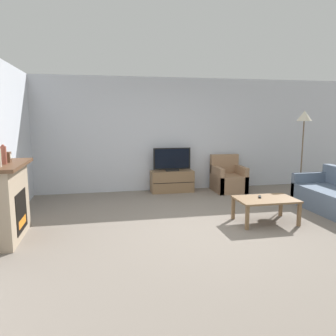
# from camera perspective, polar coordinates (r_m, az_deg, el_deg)

# --- Properties ---
(ground_plane) EXTENTS (24.00, 24.00, 0.00)m
(ground_plane) POSITION_cam_1_polar(r_m,az_deg,el_deg) (5.50, 7.12, -10.04)
(ground_plane) COLOR slate
(wall_back) EXTENTS (12.00, 0.06, 2.70)m
(wall_back) POSITION_cam_1_polar(r_m,az_deg,el_deg) (7.98, 0.70, 5.83)
(wall_back) COLOR silver
(wall_back) RESTS_ON ground
(fireplace) EXTENTS (0.47, 1.25, 1.12)m
(fireplace) POSITION_cam_1_polar(r_m,az_deg,el_deg) (5.30, -26.13, -5.18)
(fireplace) COLOR tan
(fireplace) RESTS_ON ground
(mantel_vase_centre_left) EXTENTS (0.08, 0.08, 0.28)m
(mantel_vase_centre_left) POSITION_cam_1_polar(r_m,az_deg,el_deg) (5.10, -26.73, 2.06)
(mantel_vase_centre_left) COLOR #994C3D
(mantel_vase_centre_left) RESTS_ON fireplace
(mantel_clock) EXTENTS (0.08, 0.11, 0.15)m
(mantel_clock) POSITION_cam_1_polar(r_m,az_deg,el_deg) (5.31, -26.07, 1.72)
(mantel_clock) COLOR brown
(mantel_clock) RESTS_ON fireplace
(tv_stand) EXTENTS (1.01, 0.43, 0.51)m
(tv_stand) POSITION_cam_1_polar(r_m,az_deg,el_deg) (7.83, 0.69, -2.31)
(tv_stand) COLOR brown
(tv_stand) RESTS_ON ground
(tv) EXTENTS (0.89, 0.18, 0.54)m
(tv) POSITION_cam_1_polar(r_m,az_deg,el_deg) (7.75, 0.70, 1.38)
(tv) COLOR black
(tv) RESTS_ON tv_stand
(armchair) EXTENTS (0.70, 0.76, 0.86)m
(armchair) POSITION_cam_1_polar(r_m,az_deg,el_deg) (8.04, 10.40, -1.96)
(armchair) COLOR #937051
(armchair) RESTS_ON ground
(coffee_table) EXTENTS (1.00, 0.64, 0.42)m
(coffee_table) POSITION_cam_1_polar(r_m,az_deg,el_deg) (5.78, 16.63, -5.58)
(coffee_table) COLOR brown
(coffee_table) RESTS_ON ground
(remote) EXTENTS (0.10, 0.15, 0.02)m
(remote) POSITION_cam_1_polar(r_m,az_deg,el_deg) (5.81, 15.69, -4.85)
(remote) COLOR black
(remote) RESTS_ON coffee_table
(floor_lamp) EXTENTS (0.32, 0.32, 1.91)m
(floor_lamp) POSITION_cam_1_polar(r_m,az_deg,el_deg) (7.70, 22.60, 7.29)
(floor_lamp) COLOR black
(floor_lamp) RESTS_ON ground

